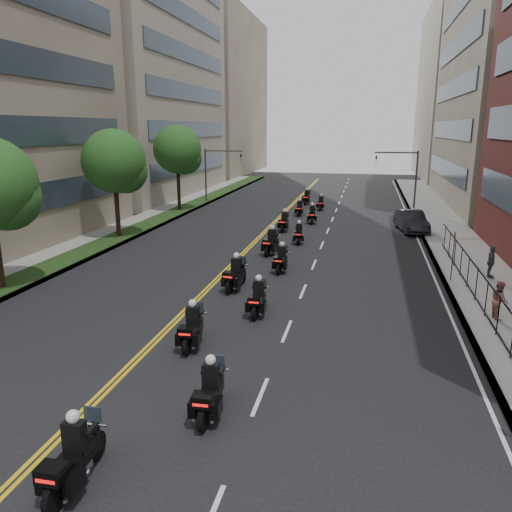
% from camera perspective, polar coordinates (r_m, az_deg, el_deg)
% --- Properties ---
extents(ground, '(160.00, 160.00, 0.00)m').
position_cam_1_polar(ground, '(12.59, -20.85, -24.44)').
color(ground, black).
rests_on(ground, ground).
extents(sidewalk_right, '(4.00, 90.00, 0.15)m').
position_cam_1_polar(sidewalk_right, '(34.39, 22.30, 0.54)').
color(sidewalk_right, gray).
rests_on(sidewalk_right, ground).
extents(sidewalk_left, '(4.00, 90.00, 0.15)m').
position_cam_1_polar(sidewalk_left, '(38.31, -15.74, 2.43)').
color(sidewalk_left, gray).
rests_on(sidewalk_left, ground).
extents(grass_strip, '(2.00, 90.00, 0.04)m').
position_cam_1_polar(grass_strip, '(37.92, -14.69, 2.53)').
color(grass_strip, '#183513').
rests_on(grass_strip, sidewalk_left).
extents(building_right_far, '(15.00, 28.00, 26.00)m').
position_cam_1_polar(building_right_far, '(87.53, 23.78, 16.79)').
color(building_right_far, gray).
rests_on(building_right_far, ground).
extents(building_left_mid, '(16.11, 28.00, 34.00)m').
position_cam_1_polar(building_left_mid, '(63.23, -15.03, 22.47)').
color(building_left_mid, gray).
rests_on(building_left_mid, ground).
extents(building_left_far, '(16.00, 28.00, 26.00)m').
position_cam_1_polar(building_left_far, '(90.55, -5.78, 17.77)').
color(building_left_far, '#776A57').
rests_on(building_left_far, ground).
extents(iron_fence, '(0.05, 28.00, 1.50)m').
position_cam_1_polar(iron_fence, '(21.70, 25.36, -5.28)').
color(iron_fence, black).
rests_on(iron_fence, sidewalk_right).
extents(street_trees, '(4.40, 38.40, 7.98)m').
position_cam_1_polar(street_trees, '(31.65, -20.28, 8.91)').
color(street_trees, '#331F16').
rests_on(street_trees, ground).
extents(traffic_signal_right, '(4.09, 0.20, 5.60)m').
position_cam_1_polar(traffic_signal_right, '(50.26, 16.78, 9.30)').
color(traffic_signal_right, '#3F3F44').
rests_on(traffic_signal_right, ground).
extents(traffic_signal_left, '(4.09, 0.20, 5.60)m').
position_cam_1_polar(traffic_signal_left, '(52.47, -4.78, 10.05)').
color(traffic_signal_left, '#3F3F44').
rests_on(traffic_signal_left, ground).
extents(motorcycle_0, '(0.56, 2.44, 1.80)m').
position_cam_1_polar(motorcycle_0, '(12.43, -20.18, -20.88)').
color(motorcycle_0, black).
rests_on(motorcycle_0, ground).
extents(motorcycle_1, '(0.57, 2.36, 1.74)m').
position_cam_1_polar(motorcycle_1, '(14.21, -5.28, -15.27)').
color(motorcycle_1, black).
rests_on(motorcycle_1, ground).
extents(motorcycle_2, '(0.61, 2.37, 1.74)m').
position_cam_1_polar(motorcycle_2, '(18.32, -7.31, -8.22)').
color(motorcycle_2, black).
rests_on(motorcycle_2, ground).
extents(motorcycle_3, '(0.54, 2.31, 1.71)m').
position_cam_1_polar(motorcycle_3, '(21.19, 0.23, -4.94)').
color(motorcycle_3, black).
rests_on(motorcycle_3, ground).
extents(motorcycle_4, '(0.72, 2.48, 1.83)m').
position_cam_1_polar(motorcycle_4, '(24.39, -2.36, -2.20)').
color(motorcycle_4, black).
rests_on(motorcycle_4, ground).
extents(motorcycle_5, '(0.52, 2.24, 1.65)m').
position_cam_1_polar(motorcycle_5, '(27.45, 2.93, -0.45)').
color(motorcycle_5, black).
rests_on(motorcycle_5, ground).
extents(motorcycle_6, '(0.72, 2.47, 1.82)m').
position_cam_1_polar(motorcycle_6, '(31.22, 1.76, 1.52)').
color(motorcycle_6, black).
rests_on(motorcycle_6, ground).
extents(motorcycle_7, '(0.57, 2.14, 1.58)m').
position_cam_1_polar(motorcycle_7, '(34.29, 4.91, 2.49)').
color(motorcycle_7, black).
rests_on(motorcycle_7, ground).
extents(motorcycle_8, '(0.54, 2.32, 1.71)m').
position_cam_1_polar(motorcycle_8, '(38.30, 3.24, 3.87)').
color(motorcycle_8, black).
rests_on(motorcycle_8, ground).
extents(motorcycle_9, '(0.60, 2.30, 1.69)m').
position_cam_1_polar(motorcycle_9, '(41.69, 6.45, 4.66)').
color(motorcycle_9, black).
rests_on(motorcycle_9, ground).
extents(motorcycle_10, '(0.48, 2.11, 1.56)m').
position_cam_1_polar(motorcycle_10, '(45.24, 5.01, 5.40)').
color(motorcycle_10, black).
rests_on(motorcycle_10, ground).
extents(motorcycle_11, '(0.48, 2.08, 1.54)m').
position_cam_1_polar(motorcycle_11, '(48.57, 7.42, 5.95)').
color(motorcycle_11, black).
rests_on(motorcycle_11, ground).
extents(motorcycle_12, '(0.61, 2.30, 1.69)m').
position_cam_1_polar(motorcycle_12, '(52.03, 5.81, 6.63)').
color(motorcycle_12, black).
rests_on(motorcycle_12, ground).
extents(parked_sedan, '(2.50, 5.07, 1.60)m').
position_cam_1_polar(parked_sedan, '(39.85, 17.31, 3.83)').
color(parked_sedan, black).
rests_on(parked_sedan, ground).
extents(pedestrian_b, '(0.68, 0.82, 1.57)m').
position_cam_1_polar(pedestrian_b, '(22.58, 26.04, -4.54)').
color(pedestrian_b, '#92544F').
rests_on(pedestrian_b, sidewalk_right).
extents(pedestrian_c, '(0.46, 1.01, 1.69)m').
position_cam_1_polar(pedestrian_c, '(28.45, 25.28, -0.61)').
color(pedestrian_c, '#43454C').
rests_on(pedestrian_c, sidewalk_right).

